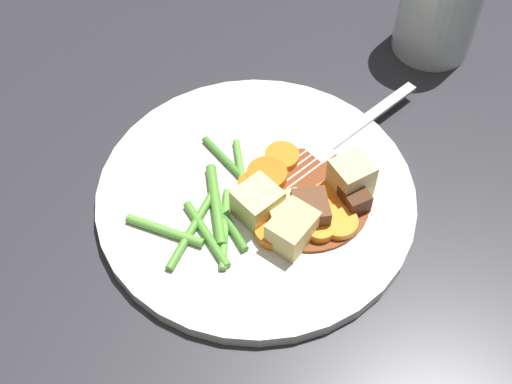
# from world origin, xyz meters

# --- Properties ---
(ground_plane) EXTENTS (3.00, 3.00, 0.00)m
(ground_plane) POSITION_xyz_m (0.00, 0.00, 0.00)
(ground_plane) COLOR #2D2D33
(dinner_plate) EXTENTS (0.27, 0.27, 0.01)m
(dinner_plate) POSITION_xyz_m (0.00, 0.00, 0.01)
(dinner_plate) COLOR white
(dinner_plate) RESTS_ON ground_plane
(stew_sauce) EXTENTS (0.11, 0.11, 0.00)m
(stew_sauce) POSITION_xyz_m (0.04, 0.00, 0.01)
(stew_sauce) COLOR brown
(stew_sauce) RESTS_ON dinner_plate
(carrot_slice_0) EXTENTS (0.03, 0.03, 0.01)m
(carrot_slice_0) POSITION_xyz_m (0.07, -0.02, 0.02)
(carrot_slice_0) COLOR orange
(carrot_slice_0) RESTS_ON dinner_plate
(carrot_slice_1) EXTENTS (0.05, 0.05, 0.01)m
(carrot_slice_1) POSITION_xyz_m (0.02, -0.04, 0.02)
(carrot_slice_1) COLOR orange
(carrot_slice_1) RESTS_ON dinner_plate
(carrot_slice_2) EXTENTS (0.05, 0.05, 0.01)m
(carrot_slice_2) POSITION_xyz_m (0.01, 0.01, 0.02)
(carrot_slice_2) COLOR orange
(carrot_slice_2) RESTS_ON dinner_plate
(carrot_slice_3) EXTENTS (0.05, 0.05, 0.01)m
(carrot_slice_3) POSITION_xyz_m (0.06, 0.00, 0.02)
(carrot_slice_3) COLOR orange
(carrot_slice_3) RESTS_ON dinner_plate
(carrot_slice_4) EXTENTS (0.04, 0.04, 0.01)m
(carrot_slice_4) POSITION_xyz_m (-0.00, 0.00, 0.02)
(carrot_slice_4) COLOR orange
(carrot_slice_4) RESTS_ON dinner_plate
(carrot_slice_5) EXTENTS (0.04, 0.04, 0.01)m
(carrot_slice_5) POSITION_xyz_m (0.02, 0.04, 0.02)
(carrot_slice_5) COLOR orange
(carrot_slice_5) RESTS_ON dinner_plate
(carrot_slice_6) EXTENTS (0.03, 0.03, 0.01)m
(carrot_slice_6) POSITION_xyz_m (0.06, -0.03, 0.02)
(carrot_slice_6) COLOR orange
(carrot_slice_6) RESTS_ON dinner_plate
(potato_chunk_0) EXTENTS (0.04, 0.03, 0.02)m
(potato_chunk_0) POSITION_xyz_m (0.03, -0.02, 0.02)
(potato_chunk_0) COLOR #E5CC7A
(potato_chunk_0) RESTS_ON dinner_plate
(potato_chunk_1) EXTENTS (0.04, 0.05, 0.03)m
(potato_chunk_1) POSITION_xyz_m (0.04, -0.04, 0.03)
(potato_chunk_1) COLOR #E5CC7A
(potato_chunk_1) RESTS_ON dinner_plate
(potato_chunk_2) EXTENTS (0.04, 0.04, 0.03)m
(potato_chunk_2) POSITION_xyz_m (0.08, 0.02, 0.03)
(potato_chunk_2) COLOR #EAD68C
(potato_chunk_2) RESTS_ON dinner_plate
(potato_chunk_3) EXTENTS (0.05, 0.05, 0.03)m
(potato_chunk_3) POSITION_xyz_m (0.01, -0.02, 0.03)
(potato_chunk_3) COLOR #EAD68C
(potato_chunk_3) RESTS_ON dinner_plate
(meat_chunk_0) EXTENTS (0.04, 0.04, 0.03)m
(meat_chunk_0) POSITION_xyz_m (0.05, -0.02, 0.02)
(meat_chunk_0) COLOR brown
(meat_chunk_0) RESTS_ON dinner_plate
(meat_chunk_1) EXTENTS (0.03, 0.03, 0.02)m
(meat_chunk_1) POSITION_xyz_m (0.08, 0.00, 0.02)
(meat_chunk_1) COLOR #4C2B19
(meat_chunk_1) RESTS_ON dinner_plate
(green_bean_0) EXTENTS (0.02, 0.08, 0.01)m
(green_bean_0) POSITION_xyz_m (-0.02, -0.04, 0.02)
(green_bean_0) COLOR #66AD42
(green_bean_0) RESTS_ON dinner_plate
(green_bean_1) EXTENTS (0.05, 0.06, 0.01)m
(green_bean_1) POSITION_xyz_m (-0.03, -0.05, 0.02)
(green_bean_1) COLOR #599E38
(green_bean_1) RESTS_ON dinner_plate
(green_bean_2) EXTENTS (0.04, 0.05, 0.01)m
(green_bean_2) POSITION_xyz_m (-0.02, -0.04, 0.02)
(green_bean_2) COLOR #4C8E33
(green_bean_2) RESTS_ON dinner_plate
(green_bean_3) EXTENTS (0.02, 0.08, 0.01)m
(green_bean_3) POSITION_xyz_m (-0.04, -0.05, 0.02)
(green_bean_3) COLOR #599E38
(green_bean_3) RESTS_ON dinner_plate
(green_bean_4) EXTENTS (0.07, 0.02, 0.01)m
(green_bean_4) POSITION_xyz_m (-0.07, -0.05, 0.02)
(green_bean_4) COLOR #66AD42
(green_bean_4) RESTS_ON dinner_plate
(green_bean_5) EXTENTS (0.03, 0.07, 0.01)m
(green_bean_5) POSITION_xyz_m (-0.02, 0.01, 0.02)
(green_bean_5) COLOR #66AD42
(green_bean_5) RESTS_ON dinner_plate
(green_bean_6) EXTENTS (0.05, 0.05, 0.01)m
(green_bean_6) POSITION_xyz_m (-0.03, 0.03, 0.02)
(green_bean_6) COLOR #4C8E33
(green_bean_6) RESTS_ON dinner_plate
(green_bean_7) EXTENTS (0.03, 0.08, 0.01)m
(green_bean_7) POSITION_xyz_m (-0.03, -0.02, 0.02)
(green_bean_7) COLOR #599E38
(green_bean_7) RESTS_ON dinner_plate
(fork) EXTENTS (0.12, 0.15, 0.00)m
(fork) POSITION_xyz_m (0.07, 0.08, 0.01)
(fork) COLOR silver
(fork) RESTS_ON dinner_plate
(water_glass) EXTENTS (0.08, 0.08, 0.11)m
(water_glass) POSITION_xyz_m (0.14, 0.23, 0.06)
(water_glass) COLOR silver
(water_glass) RESTS_ON ground_plane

